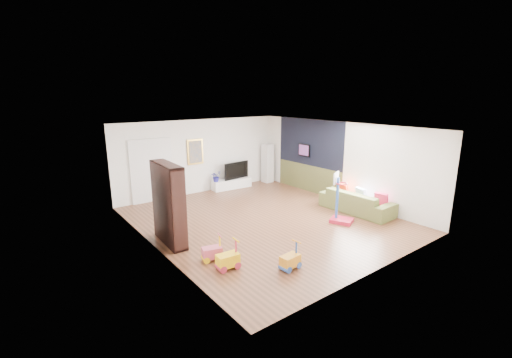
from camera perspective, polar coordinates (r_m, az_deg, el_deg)
floor at (r=10.11m, az=1.38°, el=-6.78°), size 6.50×7.50×0.00m
ceiling at (r=9.50m, az=1.48°, el=8.65°), size 6.50×7.50×0.00m
wall_back at (r=12.80m, az=-9.14°, el=3.75°), size 6.50×0.00×2.70m
wall_front at (r=7.29m, az=20.24°, el=-4.74°), size 6.50×0.00×2.70m
wall_left at (r=8.15m, az=-16.72°, el=-2.51°), size 0.00×7.50×2.70m
wall_right at (r=11.98m, az=13.68°, el=2.83°), size 0.00×7.50×2.70m
navy_accent at (r=12.80m, az=8.90°, el=6.02°), size 0.01×3.20×1.70m
olive_wainscot at (r=13.05m, az=8.68°, el=0.14°), size 0.01×3.20×1.00m
doorway at (r=12.06m, az=-16.96°, el=1.24°), size 1.45×0.06×2.10m
painting_back at (r=12.61m, az=-10.09°, el=4.49°), size 0.62×0.06×0.92m
artwork_right at (r=12.93m, az=8.01°, el=4.79°), size 0.04×0.56×0.46m
media_console at (r=13.36m, az=-4.06°, el=-0.79°), size 1.62×0.49×0.37m
tall_cabinet at (r=14.20m, az=1.94°, el=2.66°), size 0.39×0.39×1.60m
bookshelf at (r=8.55m, az=-14.37°, el=-4.06°), size 0.42×1.38×1.99m
sofa at (r=11.10m, az=16.41°, el=-3.61°), size 0.96×2.32×0.67m
basketball_hoop at (r=9.97m, az=14.29°, el=-3.08°), size 0.71×0.76×1.46m
ride_on_yellow at (r=7.34m, az=-4.74°, el=-12.54°), size 0.49×0.33×0.62m
ride_on_orange at (r=7.36m, az=5.73°, el=-12.69°), size 0.45×0.30×0.57m
ride_on_pink at (r=7.73m, az=-7.37°, el=-11.38°), size 0.48×0.37×0.57m
child at (r=10.46m, az=-13.24°, el=-3.95°), size 0.37×0.31×0.86m
tv at (r=13.39m, az=-3.57°, el=1.52°), size 1.15×0.27×0.66m
vase_plant at (r=12.95m, az=-6.68°, el=0.47°), size 0.45×0.42×0.42m
pillow_left at (r=10.89m, az=20.16°, el=-3.17°), size 0.16×0.40×0.39m
pillow_center at (r=11.25m, az=17.11°, el=-2.40°), size 0.21×0.41×0.40m
pillow_right at (r=11.60m, az=14.31°, el=-1.73°), size 0.14×0.41×0.40m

